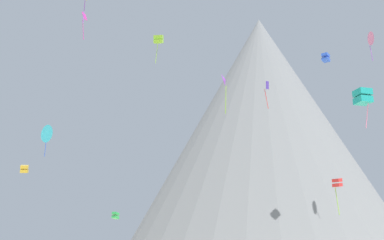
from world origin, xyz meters
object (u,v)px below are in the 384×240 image
(kite_teal_mid, at_px, (363,97))
(kite_lime_high, at_px, (159,39))
(kite_magenta_high, at_px, (84,19))
(kite_violet_mid, at_px, (224,80))
(kite_indigo_high, at_px, (267,89))
(kite_cyan_mid, at_px, (46,134))
(kite_red_low, at_px, (337,183))
(kite_blue_high, at_px, (326,58))
(kite_gold_low, at_px, (24,169))
(kite_pink_high, at_px, (372,39))
(kite_green_low, at_px, (115,215))
(rock_massif, at_px, (265,138))

(kite_teal_mid, bearing_deg, kite_lime_high, 108.05)
(kite_magenta_high, xyz_separation_m, kite_violet_mid, (21.50, -7.06, -12.72))
(kite_magenta_high, xyz_separation_m, kite_indigo_high, (26.92, 6.57, -10.10))
(kite_magenta_high, xyz_separation_m, kite_cyan_mid, (-3.27, -3.59, -18.22))
(kite_red_low, relative_size, kite_blue_high, 2.92)
(kite_gold_low, height_order, kite_blue_high, kite_blue_high)
(kite_red_low, xyz_separation_m, kite_teal_mid, (1.07, -14.49, 6.88))
(kite_red_low, relative_size, kite_pink_high, 0.86)
(kite_magenta_high, bearing_deg, kite_lime_high, 3.88)
(kite_violet_mid, xyz_separation_m, kite_teal_mid, (14.47, -12.31, -6.10))
(kite_green_low, distance_m, kite_gold_low, 18.82)
(kite_lime_high, height_order, kite_blue_high, kite_lime_high)
(rock_massif, distance_m, kite_cyan_mid, 60.64)
(kite_magenta_high, height_order, kite_indigo_high, kite_magenta_high)
(kite_magenta_high, height_order, kite_cyan_mid, kite_magenta_high)
(kite_green_low, height_order, kite_red_low, kite_red_low)
(kite_pink_high, relative_size, kite_violet_mid, 0.99)
(kite_gold_low, relative_size, kite_cyan_mid, 0.30)
(kite_violet_mid, bearing_deg, kite_indigo_high, -21.45)
(kite_blue_high, bearing_deg, kite_magenta_high, -129.30)
(rock_massif, height_order, kite_teal_mid, rock_massif)
(kite_magenta_high, relative_size, kite_violet_mid, 0.83)
(kite_pink_high, xyz_separation_m, kite_violet_mid, (-22.90, -21.75, -12.96))
(kite_pink_high, bearing_deg, rock_massif, 13.32)
(kite_lime_high, bearing_deg, kite_indigo_high, -1.85)
(kite_indigo_high, bearing_deg, kite_red_low, 112.57)
(kite_magenta_high, xyz_separation_m, kite_lime_high, (9.95, 7.17, -0.98))
(kite_indigo_high, bearing_deg, kite_magenta_high, 1.41)
(kite_magenta_high, bearing_deg, kite_red_low, -39.87)
(rock_massif, height_order, kite_cyan_mid, rock_massif)
(kite_blue_high, bearing_deg, kite_green_low, -150.55)
(rock_massif, bearing_deg, kite_blue_high, -73.71)
(kite_magenta_high, bearing_deg, kite_green_low, 51.02)
(rock_massif, relative_size, kite_blue_high, 57.89)
(kite_red_low, bearing_deg, kite_green_low, 7.82)
(kite_indigo_high, distance_m, kite_blue_high, 13.65)
(kite_red_low, bearing_deg, kite_gold_low, 33.01)
(kite_magenta_high, distance_m, kite_gold_low, 23.84)
(rock_massif, height_order, kite_violet_mid, rock_massif)
(kite_lime_high, relative_size, kite_pink_high, 0.93)
(kite_gold_low, bearing_deg, kite_pink_high, -179.32)
(kite_lime_high, distance_m, kite_indigo_high, 19.28)
(kite_lime_high, relative_size, kite_indigo_high, 1.11)
(rock_massif, height_order, kite_pink_high, rock_massif)
(rock_massif, bearing_deg, kite_pink_high, -61.93)
(kite_pink_high, bearing_deg, kite_lime_high, 87.56)
(kite_magenta_high, relative_size, kite_gold_low, 3.25)
(kite_pink_high, xyz_separation_m, kite_blue_high, (-7.76, -1.43, -3.47))
(kite_red_low, height_order, kite_pink_high, kite_pink_high)
(rock_massif, relative_size, kite_red_low, 19.86)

